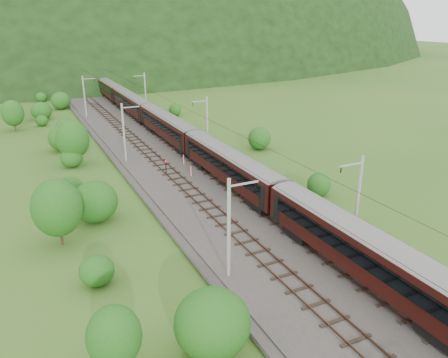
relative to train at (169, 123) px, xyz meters
name	(u,v)px	position (x,y,z in m)	size (l,w,h in m)	color
ground	(295,260)	(-2.40, -38.43, -3.46)	(600.00, 600.00, 0.00)	#2A581B
railbed	(239,213)	(-2.40, -28.43, -3.31)	(14.00, 220.00, 0.30)	#38332D
track_left	(218,216)	(-4.80, -28.43, -3.09)	(2.40, 220.00, 0.27)	#513222
track_right	(259,207)	(0.00, -28.43, -3.09)	(2.40, 220.00, 0.27)	#513222
catenary_left	(124,131)	(-8.52, -6.43, 1.04)	(2.54, 192.28, 8.00)	gray
catenary_right	(207,122)	(3.72, -6.43, 1.04)	(2.54, 192.28, 8.00)	gray
overhead_wires	(240,148)	(-2.40, -28.43, 3.64)	(4.83, 198.00, 0.03)	black
mountain_main	(40,52)	(-2.40, 221.57, -3.46)	(504.00, 360.00, 244.00)	black
train	(169,123)	(0.00, 0.00, 0.00)	(2.91, 159.72, 5.05)	black
hazard_post_near	(191,171)	(-2.74, -16.10, -2.50)	(0.14, 0.14, 1.30)	red
hazard_post_far	(184,159)	(-1.90, -11.32, -2.51)	(0.14, 0.14, 1.29)	red
signal	(166,167)	(-5.49, -14.52, -2.05)	(0.21, 0.21, 1.89)	black
vegetation_left	(89,200)	(-16.35, -23.35, -1.12)	(13.84, 147.35, 6.25)	#1D5416
vegetation_right	(279,157)	(9.65, -17.00, -2.15)	(6.37, 98.57, 3.12)	#1D5416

